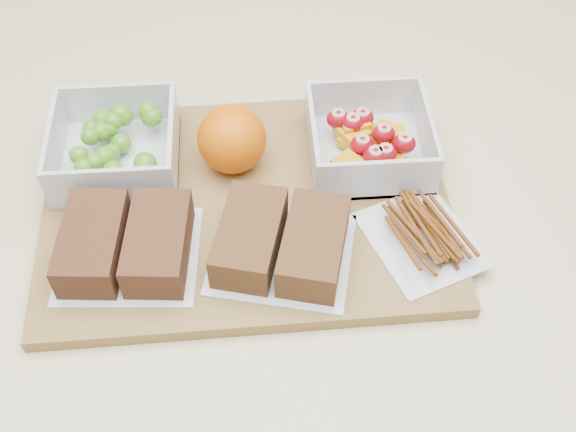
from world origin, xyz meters
name	(u,v)px	position (x,y,z in m)	size (l,w,h in m)	color
counter	(280,409)	(0.00, 0.00, 0.45)	(1.20, 0.90, 0.90)	beige
cutting_board	(247,206)	(-0.03, 0.03, 0.91)	(0.42, 0.30, 0.02)	olive
grape_container	(117,145)	(-0.16, 0.09, 0.94)	(0.13, 0.13, 0.05)	silver
fruit_container	(369,142)	(0.10, 0.08, 0.94)	(0.13, 0.13, 0.05)	silver
orange	(232,139)	(-0.04, 0.08, 0.95)	(0.07, 0.07, 0.07)	#E66305
sandwich_bag_left	(126,244)	(-0.15, -0.04, 0.94)	(0.14, 0.13, 0.04)	silver
sandwich_bag_center	(282,242)	(0.00, -0.05, 0.94)	(0.16, 0.15, 0.04)	silver
pretzel_bag	(422,233)	(0.14, -0.04, 0.93)	(0.13, 0.14, 0.03)	silver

